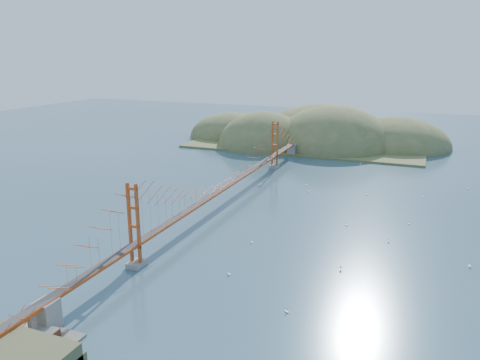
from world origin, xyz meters
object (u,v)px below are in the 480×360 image
at_px(sailboat_0, 341,269).
at_px(sailboat_2, 347,225).
at_px(bridge, 226,167).
at_px(sailboat_1, 409,223).
at_px(fort, 38,334).

relative_size(sailboat_0, sailboat_2, 1.10).
bearing_deg(sailboat_2, bridge, 170.66).
bearing_deg(sailboat_1, bridge, -178.70).
distance_m(sailboat_0, sailboat_1, 22.90).
relative_size(fort, sailboat_0, 5.04).
distance_m(fort, sailboat_2, 49.85).
bearing_deg(sailboat_2, fort, -117.83).
height_order(bridge, sailboat_1, bridge).
bearing_deg(sailboat_1, sailboat_2, -154.09).
height_order(sailboat_0, sailboat_2, sailboat_0).
relative_size(sailboat_2, sailboat_1, 1.11).
relative_size(sailboat_0, sailboat_1, 1.22).
xyz_separation_m(sailboat_0, sailboat_1, (7.45, 21.66, -0.02)).
xyz_separation_m(bridge, fort, (0.40, -47.98, -6.34)).
bearing_deg(fort, bridge, 90.48).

